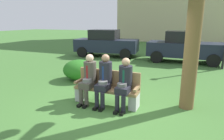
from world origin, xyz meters
name	(u,v)px	position (x,y,z in m)	size (l,w,h in m)	color
ground_plane	(113,109)	(0.00, 0.00, 0.00)	(80.00, 80.00, 0.00)	#3F6F30
park_bench	(107,88)	(-0.29, 0.31, 0.42)	(1.75, 0.44, 0.90)	#99754C
seated_man_left	(89,76)	(-0.78, 0.18, 0.73)	(0.34, 0.72, 1.32)	#4C473D
seated_man_middle	(104,78)	(-0.32, 0.19, 0.75)	(0.34, 0.72, 1.35)	#23232D
seated_man_right	(124,81)	(0.24, 0.18, 0.72)	(0.34, 0.72, 1.30)	#23232D
shrub_near_bench	(79,70)	(-2.16, 1.92, 0.39)	(1.24, 1.13, 0.77)	#286F1F
parked_car_near	(106,43)	(-3.33, 7.05, 0.84)	(4.05, 2.07, 1.68)	#1E2338
parked_car_far	(184,47)	(1.34, 6.96, 0.84)	(3.92, 1.73, 1.68)	#1E2338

